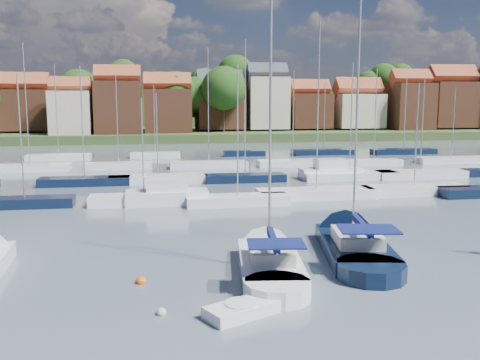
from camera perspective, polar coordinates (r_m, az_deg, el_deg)
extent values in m
plane|color=#4A5765|center=(66.57, -3.68, 0.88)|extent=(260.00, 260.00, 0.00)
cube|color=white|center=(28.32, 3.21, -9.34)|extent=(4.02, 7.78, 1.20)
cone|color=white|center=(32.76, 2.46, -6.83)|extent=(3.54, 3.98, 3.10)
cylinder|color=white|center=(24.82, 4.01, -11.99)|extent=(3.47, 3.47, 1.20)
cube|color=beige|center=(27.55, 3.32, -7.79)|extent=(2.55, 3.35, 0.70)
cylinder|color=#B2B2B7|center=(27.48, 3.24, 6.05)|extent=(0.14, 0.14, 13.79)
cylinder|color=#B2B2B7|center=(26.32, 3.55, -6.65)|extent=(0.62, 4.12, 0.10)
cube|color=#0F184F|center=(26.28, 3.55, -6.34)|extent=(0.79, 3.94, 0.35)
cube|color=#0F184F|center=(24.95, 3.86, -6.80)|extent=(2.85, 2.18, 0.08)
cube|color=black|center=(32.03, 12.11, -7.38)|extent=(4.96, 8.95, 1.20)
cone|color=black|center=(37.05, 10.53, -5.14)|extent=(4.20, 4.67, 3.52)
cylinder|color=black|center=(28.08, 13.79, -9.74)|extent=(4.09, 4.09, 1.20)
cube|color=beige|center=(31.23, 12.37, -6.00)|extent=(3.05, 3.90, 0.70)
cylinder|color=#B2B2B7|center=(31.39, 12.40, 8.22)|extent=(0.14, 0.14, 16.02)
cylinder|color=#B2B2B7|center=(29.91, 12.87, -4.99)|extent=(0.93, 4.64, 0.10)
cube|color=#0F184F|center=(29.87, 12.88, -4.71)|extent=(1.08, 4.45, 0.35)
cube|color=#0F184F|center=(28.39, 13.52, -5.12)|extent=(3.32, 2.61, 0.08)
cube|color=white|center=(22.99, 0.17, -13.77)|extent=(3.42, 2.69, 0.61)
cylinder|color=white|center=(22.93, 0.17, -13.38)|extent=(1.44, 1.44, 0.39)
sphere|color=beige|center=(23.40, -8.37, -14.04)|extent=(0.41, 0.41, 0.41)
sphere|color=#D85914|center=(27.21, -10.51, -10.79)|extent=(0.51, 0.51, 0.51)
sphere|color=#D85914|center=(26.37, 3.15, -11.30)|extent=(0.45, 0.45, 0.45)
sphere|color=#D85914|center=(35.74, 12.44, -6.12)|extent=(0.51, 0.51, 0.51)
cube|color=black|center=(48.19, -21.98, -2.31)|extent=(8.01, 2.24, 1.00)
cylinder|color=#B2B2B7|center=(47.51, -22.36, 4.31)|extent=(0.12, 0.12, 10.16)
cube|color=white|center=(46.66, -10.19, -2.15)|extent=(9.22, 2.58, 1.00)
cylinder|color=#B2B2B7|center=(46.03, -10.35, 3.47)|extent=(0.12, 0.12, 8.18)
cube|color=white|center=(45.64, -0.25, -2.26)|extent=(8.78, 2.46, 1.00)
cylinder|color=#B2B2B7|center=(44.89, -0.26, 5.32)|extent=(0.12, 0.12, 11.06)
cube|color=white|center=(49.33, 8.12, -1.52)|extent=(10.79, 3.02, 1.00)
cylinder|color=#B2B2B7|center=(48.57, 8.32, 7.74)|extent=(0.12, 0.12, 14.87)
cube|color=white|center=(53.36, 18.05, -1.09)|extent=(10.13, 2.84, 1.00)
cylinder|color=#B2B2B7|center=(52.76, 18.32, 4.59)|extent=(0.12, 0.12, 9.59)
cube|color=white|center=(46.44, -7.79, -1.96)|extent=(7.00, 2.60, 1.40)
cube|color=white|center=(46.25, -7.81, -0.62)|extent=(3.50, 2.20, 1.30)
cube|color=black|center=(58.37, -16.22, -0.20)|extent=(9.30, 2.60, 1.00)
cylinder|color=#B2B2B7|center=(57.78, -16.48, 5.92)|extent=(0.12, 0.12, 11.48)
cube|color=white|center=(58.30, -8.73, 0.03)|extent=(10.40, 2.91, 1.00)
cylinder|color=#B2B2B7|center=(57.78, -8.84, 4.83)|extent=(0.12, 0.12, 8.77)
cube|color=black|center=(58.42, 0.55, 0.15)|extent=(8.80, 2.46, 1.00)
cylinder|color=#B2B2B7|center=(57.79, 0.57, 7.69)|extent=(0.12, 0.12, 14.33)
cube|color=white|center=(61.46, 11.59, 0.40)|extent=(10.73, 3.00, 1.00)
cylinder|color=#B2B2B7|center=(60.88, 11.78, 6.53)|extent=(0.12, 0.12, 12.14)
cube|color=white|center=(64.76, 18.64, 0.53)|extent=(10.48, 2.93, 1.00)
cylinder|color=#B2B2B7|center=(64.25, 18.88, 5.52)|extent=(0.12, 0.12, 10.28)
cube|color=white|center=(61.56, 9.63, 0.61)|extent=(7.00, 2.60, 1.40)
cube|color=white|center=(61.42, 9.66, 1.62)|extent=(3.50, 2.20, 1.30)
cube|color=white|center=(72.03, -21.49, 1.17)|extent=(9.71, 2.72, 1.00)
cylinder|color=#B2B2B7|center=(71.52, -21.85, 7.48)|extent=(0.12, 0.12, 14.88)
cube|color=white|center=(70.82, -12.81, 1.44)|extent=(8.49, 2.38, 1.00)
cylinder|color=#B2B2B7|center=(70.34, -12.98, 6.42)|extent=(0.12, 0.12, 11.31)
cube|color=white|center=(70.33, -3.35, 1.59)|extent=(10.16, 2.85, 1.00)
cylinder|color=#B2B2B7|center=(69.80, -3.40, 7.95)|extent=(0.12, 0.12, 14.59)
cube|color=white|center=(72.50, 5.63, 1.77)|extent=(9.53, 2.67, 1.00)
cylinder|color=#B2B2B7|center=(72.01, 5.70, 6.88)|extent=(0.12, 0.12, 11.91)
cube|color=white|center=(74.79, 14.07, 1.76)|extent=(7.62, 2.13, 1.00)
cylinder|color=#B2B2B7|center=(74.31, 14.26, 6.79)|extent=(0.12, 0.12, 12.13)
cube|color=white|center=(81.25, 21.61, 1.94)|extent=(10.17, 2.85, 1.00)
cylinder|color=#B2B2B7|center=(80.85, 21.82, 5.72)|extent=(0.12, 0.12, 9.73)
cube|color=white|center=(83.81, -18.77, 2.28)|extent=(9.24, 2.59, 1.00)
cylinder|color=#B2B2B7|center=(83.38, -19.01, 7.12)|extent=(0.12, 0.12, 13.17)
cube|color=white|center=(83.40, -9.03, 2.61)|extent=(7.57, 2.12, 1.00)
cylinder|color=#B2B2B7|center=(83.00, -9.12, 6.47)|extent=(0.12, 0.12, 10.24)
cube|color=black|center=(84.78, 0.46, 2.81)|extent=(6.58, 1.84, 1.00)
cylinder|color=#B2B2B7|center=(84.44, 0.47, 5.85)|extent=(0.12, 0.12, 8.01)
cube|color=black|center=(87.86, 8.90, 2.91)|extent=(9.92, 2.78, 1.00)
cylinder|color=#B2B2B7|center=(87.48, 8.99, 6.80)|extent=(0.12, 0.12, 10.92)
cube|color=black|center=(91.96, 17.04, 2.89)|extent=(10.55, 2.95, 1.00)
cylinder|color=#B2B2B7|center=(91.58, 17.21, 6.78)|extent=(0.12, 0.12, 11.51)
cube|color=#404E27|center=(143.05, -6.73, 5.12)|extent=(200.00, 70.00, 3.00)
cube|color=#404E27|center=(167.82, -7.16, 7.23)|extent=(200.00, 60.00, 14.00)
cube|color=brown|center=(126.43, -21.90, 6.94)|extent=(10.37, 9.97, 8.73)
cube|color=brown|center=(126.45, -22.05, 9.49)|extent=(10.57, 5.13, 5.13)
cube|color=beige|center=(115.84, -17.52, 6.82)|extent=(8.09, 8.80, 8.96)
cube|color=brown|center=(115.83, -17.65, 9.53)|extent=(8.25, 4.00, 4.00)
cube|color=brown|center=(115.81, -12.84, 7.50)|extent=(9.36, 10.17, 10.97)
cube|color=brown|center=(115.89, -12.95, 10.78)|extent=(9.54, 4.63, 4.63)
cube|color=brown|center=(117.37, -7.71, 7.28)|extent=(9.90, 8.56, 9.42)
cube|color=brown|center=(117.39, -7.77, 10.17)|extent=(10.10, 4.90, 4.90)
cube|color=brown|center=(123.29, -2.08, 7.70)|extent=(10.59, 8.93, 9.49)
cube|color=#383A42|center=(123.34, -2.10, 10.51)|extent=(10.80, 5.24, 5.24)
cube|color=beige|center=(124.22, 2.88, 8.20)|extent=(9.01, 8.61, 11.65)
cube|color=#383A42|center=(124.36, 2.90, 11.40)|extent=(9.19, 4.46, 4.46)
cube|color=brown|center=(128.01, 7.38, 7.34)|extent=(9.10, 9.34, 8.00)
cube|color=brown|center=(128.00, 7.42, 9.63)|extent=(9.28, 4.50, 4.50)
cube|color=beige|center=(131.48, 12.39, 7.22)|extent=(10.86, 9.59, 7.88)
cube|color=brown|center=(131.47, 12.47, 9.51)|extent=(11.07, 5.37, 5.37)
cube|color=brown|center=(133.86, 17.57, 7.45)|extent=(9.18, 9.96, 10.97)
cube|color=brown|center=(133.93, 17.70, 10.27)|extent=(9.36, 4.54, 4.54)
cube|color=brown|center=(140.47, 21.54, 7.49)|extent=(11.39, 9.67, 10.76)
cube|color=brown|center=(140.57, 21.69, 10.25)|extent=(11.62, 5.64, 5.64)
cylinder|color=#382619|center=(154.65, 14.98, 8.19)|extent=(0.50, 0.50, 4.47)
sphere|color=#244D18|center=(154.75, 15.07, 10.44)|extent=(8.18, 8.18, 8.18)
cylinder|color=#382619|center=(122.08, -4.67, 6.21)|extent=(0.50, 0.50, 4.46)
sphere|color=#244D18|center=(121.98, -4.71, 9.05)|extent=(8.15, 8.15, 8.15)
cylinder|color=#382619|center=(140.99, -0.47, 8.49)|extent=(0.50, 0.50, 5.15)
sphere|color=#244D18|center=(141.14, -0.48, 11.33)|extent=(9.41, 9.41, 9.41)
cylinder|color=#382619|center=(142.14, -12.30, 8.34)|extent=(0.50, 0.50, 4.56)
sphere|color=#244D18|center=(142.26, -12.38, 10.83)|extent=(8.34, 8.34, 8.34)
cylinder|color=#382619|center=(132.06, -16.71, 6.21)|extent=(0.50, 0.50, 5.15)
sphere|color=#244D18|center=(131.99, -16.84, 9.24)|extent=(9.42, 9.42, 9.42)
cylinder|color=#382619|center=(136.84, -23.11, 7.04)|extent=(0.50, 0.50, 3.42)
sphere|color=#244D18|center=(136.85, -23.23, 8.98)|extent=(6.26, 6.26, 6.26)
cylinder|color=#382619|center=(132.02, -0.50, 6.27)|extent=(0.50, 0.50, 3.77)
sphere|color=#244D18|center=(131.90, -0.50, 8.49)|extent=(6.89, 6.89, 6.89)
cylinder|color=#382619|center=(117.70, -1.75, 6.33)|extent=(0.50, 0.50, 5.21)
sphere|color=#244D18|center=(117.63, -1.77, 9.77)|extent=(9.53, 9.53, 9.53)
cylinder|color=#382619|center=(144.57, 19.03, 5.85)|extent=(0.50, 0.50, 2.97)
sphere|color=#244D18|center=(144.46, 19.11, 7.45)|extent=(5.44, 5.44, 5.44)
cylinder|color=#382619|center=(119.62, -6.80, 6.22)|extent=(0.50, 0.50, 4.84)
sphere|color=#244D18|center=(119.52, -6.86, 9.37)|extent=(8.85, 8.85, 8.85)
cylinder|color=#382619|center=(153.22, 13.53, 8.12)|extent=(0.50, 0.50, 3.72)
sphere|color=#244D18|center=(153.27, 13.60, 10.00)|extent=(6.80, 6.80, 6.80)
cylinder|color=#382619|center=(134.27, 17.58, 5.97)|extent=(0.50, 0.50, 4.05)
sphere|color=#244D18|center=(134.16, 17.68, 8.31)|extent=(7.40, 7.40, 7.40)
cylinder|color=#382619|center=(139.57, -3.89, 8.20)|extent=(0.50, 0.50, 3.93)
sphere|color=#244D18|center=(139.63, -3.91, 10.39)|extent=(7.19, 7.19, 7.19)
cylinder|color=#382619|center=(131.27, 7.16, 6.20)|extent=(0.50, 0.50, 3.82)
sphere|color=#244D18|center=(131.16, 7.20, 8.47)|extent=(6.99, 6.99, 6.99)
cylinder|color=#382619|center=(119.41, -14.66, 5.67)|extent=(0.50, 0.50, 3.48)
sphere|color=#244D18|center=(119.28, -14.74, 7.94)|extent=(6.37, 6.37, 6.37)
cylinder|color=#382619|center=(143.60, 17.24, 5.92)|extent=(0.50, 0.50, 2.99)
sphere|color=#244D18|center=(143.49, 17.32, 7.54)|extent=(5.46, 5.46, 5.46)
cylinder|color=#382619|center=(125.22, -4.72, 5.99)|extent=(0.50, 0.50, 3.25)
sphere|color=#244D18|center=(125.10, -4.75, 8.01)|extent=(5.94, 5.94, 5.94)
cylinder|color=#382619|center=(126.56, -7.80, 5.91)|extent=(0.50, 0.50, 2.98)
sphere|color=#244D18|center=(126.44, -7.84, 7.74)|extent=(5.46, 5.46, 5.46)
cylinder|color=#382619|center=(163.63, 16.64, 8.43)|extent=(0.50, 0.50, 4.29)
sphere|color=#244D18|center=(163.74, 16.73, 10.47)|extent=(7.84, 7.84, 7.84)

